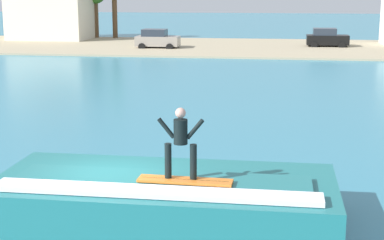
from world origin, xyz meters
name	(u,v)px	position (x,y,z in m)	size (l,w,h in m)	color
ground_plane	(110,215)	(0.00, 0.00, 0.00)	(260.00, 260.00, 0.00)	teal
wave_crest	(165,198)	(1.41, -0.11, 0.55)	(8.23, 3.73, 1.17)	#206E71
surfboard	(185,181)	(2.00, -0.65, 1.20)	(2.21, 0.54, 0.06)	orange
surfer	(181,139)	(1.89, -0.60, 2.16)	(1.09, 0.32, 1.67)	black
shoreline_bank	(238,47)	(0.00, 44.27, 0.08)	(120.00, 18.62, 0.16)	tan
car_near_shore	(157,39)	(-7.40, 41.79, 0.95)	(3.98, 2.28, 1.86)	gray
car_far_shore	(327,38)	(8.29, 45.44, 0.95)	(3.93, 2.27, 1.86)	black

